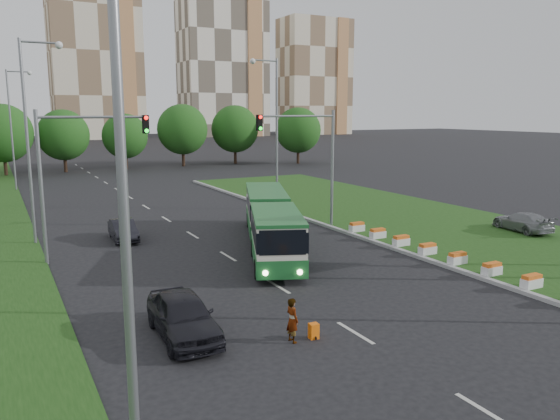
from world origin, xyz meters
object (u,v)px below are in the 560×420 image
traffic_mast_median (312,150)px  articulated_bus (266,222)px  pedestrian (292,320)px  shopping_trolley (314,331)px  car_left_far (123,230)px  car_median (522,222)px  traffic_mast_left (73,161)px  car_left_near (183,316)px

traffic_mast_median → articulated_bus: bearing=-148.2°
pedestrian → shopping_trolley: bearing=-103.2°
car_left_far → car_median: bearing=-20.9°
car_left_far → pedestrian: bearing=-81.6°
articulated_bus → car_left_far: articulated_bus is taller
traffic_mast_median → traffic_mast_left: size_ratio=1.00×
traffic_mast_left → shopping_trolley: size_ratio=14.44×
articulated_bus → traffic_mast_median: bearing=54.5°
car_left_near → car_left_far: (1.33, 16.11, -0.16)m
car_median → pedestrian: size_ratio=2.74×
car_left_near → traffic_mast_left: bearing=100.4°
traffic_mast_median → articulated_bus: size_ratio=0.52×
articulated_bus → shopping_trolley: 13.43m
car_left_near → car_left_far: 16.17m
traffic_mast_median → pedestrian: traffic_mast_median is taller
car_left_near → car_median: (24.96, 5.86, -0.02)m
traffic_mast_median → car_median: 14.59m
traffic_mast_left → car_left_far: traffic_mast_left is taller
traffic_mast_median → shopping_trolley: traffic_mast_median is taller
traffic_mast_median → car_left_near: size_ratio=1.71×
traffic_mast_left → car_left_far: (3.11, 3.66, -4.71)m
traffic_mast_left → car_left_far: bearing=49.6°
traffic_mast_left → car_left_near: traffic_mast_left is taller
car_left_far → pedestrian: size_ratio=2.45×
traffic_mast_median → pedestrian: (-10.17, -15.62, -4.56)m
articulated_bus → car_left_near: articulated_bus is taller
car_left_far → shopping_trolley: car_left_far is taller
traffic_mast_left → car_left_far: size_ratio=2.07×
traffic_mast_left → articulated_bus: bearing=-11.7°
car_left_near → car_left_far: car_left_near is taller
car_median → articulated_bus: bearing=-7.0°
car_left_near → car_left_far: bearing=87.6°
traffic_mast_median → car_median: bearing=-33.2°
traffic_mast_median → traffic_mast_left: bearing=-176.2°
car_median → traffic_mast_left: bearing=-5.7°
articulated_bus → traffic_mast_left: bearing=-169.0°
articulated_bus → car_median: (16.58, -4.50, -0.76)m
pedestrian → shopping_trolley: (0.80, -0.11, -0.52)m
car_median → car_left_far: bearing=-15.3°
traffic_mast_left → pedestrian: size_ratio=5.06×
traffic_mast_median → traffic_mast_left: 15.19m
pedestrian → car_left_far: bearing=0.4°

